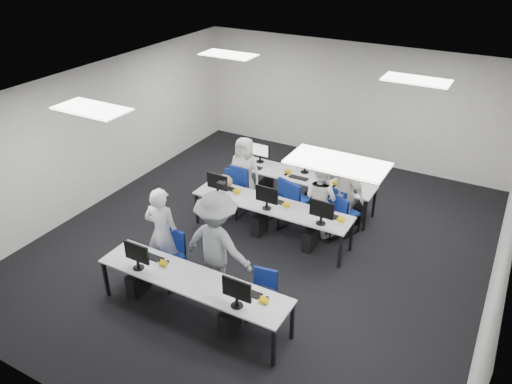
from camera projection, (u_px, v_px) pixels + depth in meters
The scene contains 23 objects.
room at pixel (267, 173), 9.05m from camera, with size 9.00×9.02×3.00m.
ceiling_panels at pixel (268, 93), 8.34m from camera, with size 5.20×4.60×0.02m.
desk_front at pixel (193, 282), 7.61m from camera, with size 3.20×0.70×0.73m.
desk_mid at pixel (271, 207), 9.60m from camera, with size 3.20×0.70×0.73m.
desk_back at pixel (301, 178), 10.68m from camera, with size 3.20×0.70×0.73m.
equipment_front at pixel (183, 295), 7.83m from camera, with size 2.51×0.41×1.19m.
equipment_mid at pixel (262, 219), 9.82m from camera, with size 2.91×0.41×1.19m.
equipment_back at pixel (309, 193), 10.76m from camera, with size 2.91×0.41×1.19m.
chair_0 at pixel (169, 267), 8.53m from camera, with size 0.53×0.57×0.98m.
chair_1 at pixel (262, 304), 7.80m from camera, with size 0.46×0.49×0.82m.
chair_2 at pixel (234, 199), 10.61m from camera, with size 0.49×0.54×0.98m.
chair_3 at pixel (279, 210), 10.25m from camera, with size 0.57×0.60×0.91m.
chair_4 at pixel (329, 221), 9.86m from camera, with size 0.57×0.60×0.93m.
chair_5 at pixel (238, 191), 10.96m from camera, with size 0.57×0.60×0.92m.
chair_6 at pixel (297, 207), 10.37m from camera, with size 0.55×0.58×0.90m.
chair_7 at pixel (345, 221), 9.93m from camera, with size 0.55×0.58×0.86m.
handbag at pixel (224, 181), 10.13m from camera, with size 0.33×0.21×0.27m, color #9D7D51.
student_0 at pixel (163, 233), 8.47m from camera, with size 0.63×0.41×1.72m, color silver.
student_1 at pixel (321, 199), 9.73m from camera, with size 0.73×0.57×1.50m, color silver.
student_2 at pixel (244, 171), 10.75m from camera, with size 0.75×0.49×1.54m, color silver.
student_3 at pixel (343, 193), 9.76m from camera, with size 0.99×0.41×1.68m, color silver.
photographer at pixel (217, 245), 8.01m from camera, with size 1.22×0.70×1.88m, color slate.
dslr_camera at pixel (222, 185), 7.67m from camera, with size 0.14×0.18×0.10m, color black.
Camera 1 is at (3.76, -7.19, 5.54)m, focal length 35.00 mm.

